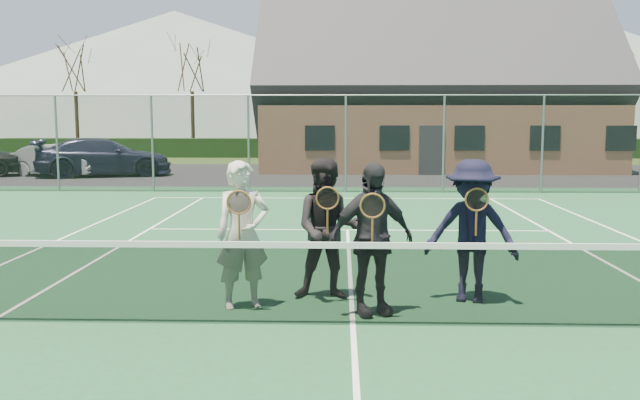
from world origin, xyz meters
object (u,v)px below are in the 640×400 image
at_px(car_b, 57,160).
at_px(player_a, 243,235).
at_px(tennis_net, 353,280).
at_px(player_b, 328,229).
at_px(player_c, 371,239).
at_px(player_d, 472,231).
at_px(car_c, 104,157).
at_px(clubhouse, 432,80).

relative_size(car_b, player_a, 2.11).
xyz_separation_m(tennis_net, player_b, (-0.30, 1.14, 0.38)).
height_order(tennis_net, player_c, player_c).
distance_m(tennis_net, player_c, 0.63).
height_order(tennis_net, player_b, player_b).
height_order(car_b, player_a, player_a).
bearing_deg(player_d, tennis_net, -144.96).
height_order(car_b, player_b, player_b).
bearing_deg(car_c, tennis_net, -169.60).
bearing_deg(player_d, player_c, -154.75).
xyz_separation_m(car_b, clubhouse, (15.38, 4.94, 3.36)).
distance_m(clubhouse, player_d, 23.28).
bearing_deg(tennis_net, player_d, 35.04).
bearing_deg(player_a, tennis_net, -27.43).
bearing_deg(player_d, player_a, -172.72).
xyz_separation_m(player_a, player_c, (1.55, -0.24, -0.00)).
xyz_separation_m(car_c, clubhouse, (13.53, 4.88, 3.23)).
xyz_separation_m(car_b, player_a, (10.05, -18.37, 0.30)).
xyz_separation_m(car_b, car_c, (1.84, 0.06, 0.13)).
bearing_deg(clubhouse, car_c, -160.19).
relative_size(clubhouse, player_d, 8.67).
height_order(car_b, car_c, car_c).
height_order(car_c, player_d, player_d).
bearing_deg(car_c, player_b, -168.93).
bearing_deg(car_c, clubhouse, -86.28).
relative_size(car_c, clubhouse, 0.33).
xyz_separation_m(player_a, player_d, (2.83, 0.36, -0.00)).
relative_size(player_b, player_c, 1.00).
bearing_deg(clubhouse, car_b, -162.21).
distance_m(car_b, player_d, 22.14).
distance_m(car_c, player_b, 20.22).
height_order(car_b, player_c, player_c).
height_order(car_b, player_d, player_d).
relative_size(player_b, player_d, 1.00).
distance_m(tennis_net, player_b, 1.24).
height_order(car_b, clubhouse, clubhouse).
relative_size(tennis_net, clubhouse, 0.75).
height_order(player_b, player_d, same).
distance_m(car_b, player_a, 20.94).
bearing_deg(tennis_net, clubhouse, 80.54).
height_order(car_c, player_c, player_c).
height_order(clubhouse, player_d, clubhouse).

